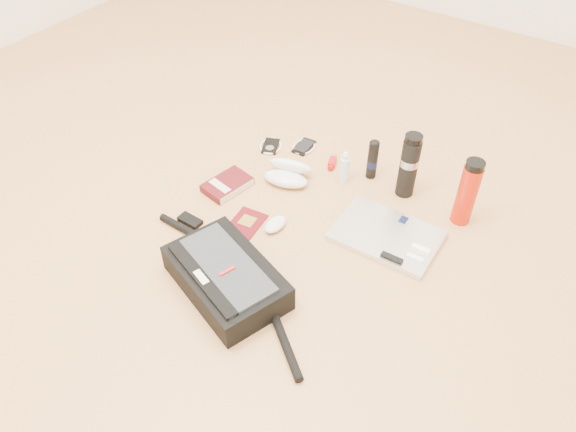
{
  "coord_description": "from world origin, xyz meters",
  "views": [
    {
      "loc": [
        0.74,
        -1.08,
        1.36
      ],
      "look_at": [
        -0.03,
        0.06,
        0.06
      ],
      "focal_mm": 35.0,
      "sensor_mm": 36.0,
      "label": 1
    }
  ],
  "objects_px": {
    "messenger_bag": "(226,277)",
    "book": "(227,185)",
    "thermos_black": "(409,165)",
    "laptop": "(387,236)",
    "thermos_red": "(467,193)"
  },
  "relations": [
    {
      "from": "messenger_bag",
      "to": "book",
      "type": "xyz_separation_m",
      "value": [
        -0.29,
        0.37,
        -0.03
      ]
    },
    {
      "from": "messenger_bag",
      "to": "thermos_black",
      "type": "bearing_deg",
      "value": 89.34
    },
    {
      "from": "messenger_bag",
      "to": "laptop",
      "type": "distance_m",
      "value": 0.57
    },
    {
      "from": "laptop",
      "to": "thermos_black",
      "type": "bearing_deg",
      "value": 100.62
    },
    {
      "from": "laptop",
      "to": "thermos_black",
      "type": "height_order",
      "value": "thermos_black"
    },
    {
      "from": "thermos_red",
      "to": "thermos_black",
      "type": "bearing_deg",
      "value": 174.32
    },
    {
      "from": "messenger_bag",
      "to": "laptop",
      "type": "height_order",
      "value": "messenger_bag"
    },
    {
      "from": "messenger_bag",
      "to": "thermos_black",
      "type": "distance_m",
      "value": 0.77
    },
    {
      "from": "messenger_bag",
      "to": "thermos_red",
      "type": "relative_size",
      "value": 2.96
    },
    {
      "from": "thermos_black",
      "to": "laptop",
      "type": "bearing_deg",
      "value": -77.65
    },
    {
      "from": "laptop",
      "to": "messenger_bag",
      "type": "bearing_deg",
      "value": -125.63
    },
    {
      "from": "laptop",
      "to": "thermos_black",
      "type": "distance_m",
      "value": 0.28
    },
    {
      "from": "laptop",
      "to": "thermos_red",
      "type": "xyz_separation_m",
      "value": [
        0.17,
        0.23,
        0.11
      ]
    },
    {
      "from": "thermos_red",
      "to": "messenger_bag",
      "type": "bearing_deg",
      "value": -124.99
    },
    {
      "from": "thermos_black",
      "to": "thermos_red",
      "type": "relative_size",
      "value": 1.0
    }
  ]
}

